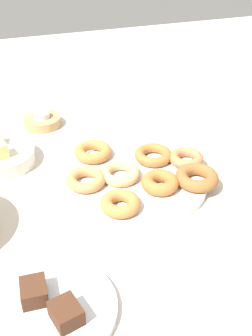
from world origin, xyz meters
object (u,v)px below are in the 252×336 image
object	(u,v)px
donut_6	(186,158)
donut_7	(160,182)
tealight	(42,115)
fruit_bowl	(0,157)
donut_3	(153,155)
candle_holder	(42,121)
cake_plate	(54,309)
donut_0	(120,173)
brownie_far	(34,292)
donut_4	(86,180)
donut_5	(93,152)
brownie_near	(66,313)
donut_2	(120,204)
donut_1	(197,178)
donut_plate	(138,180)

from	to	relation	value
donut_6	donut_7	world-z (taller)	donut_7
tealight	fruit_bowl	size ratio (longest dim) A/B	0.28
donut_3	candle_holder	distance (m)	0.36
donut_6	cake_plate	xyz separation A→B (m)	(-0.31, 0.37, -0.02)
cake_plate	candle_holder	bearing A→B (deg)	-7.10
donut_3	donut_6	world-z (taller)	same
donut_0	brownie_far	world-z (taller)	brownie_far
candle_holder	tealight	distance (m)	0.02
donut_3	donut_4	xyz separation A→B (m)	(-0.05, 0.18, 0.00)
donut_5	cake_plate	bearing A→B (deg)	157.42
donut_3	brownie_near	distance (m)	0.48
donut_2	candle_holder	bearing A→B (deg)	12.00
tealight	fruit_bowl	distance (m)	0.21
donut_7	donut_1	bearing A→B (deg)	-95.41
brownie_far	fruit_bowl	distance (m)	0.45
donut_plate	donut_2	xyz separation A→B (m)	(-0.10, 0.07, 0.02)
donut_0	donut_2	world-z (taller)	donut_2
brownie_near	cake_plate	bearing A→B (deg)	26.57
donut_1	donut_2	bearing A→B (deg)	100.08
donut_0	donut_7	xyz separation A→B (m)	(-0.06, -0.07, 0.00)
brownie_far	brownie_near	bearing A→B (deg)	-143.97
donut_6	brownie_far	xyz separation A→B (m)	(-0.29, 0.40, 0.00)
donut_0	donut_4	xyz separation A→B (m)	(0.00, 0.08, 0.00)
tealight	fruit_bowl	world-z (taller)	tealight
donut_0	donut_5	world-z (taller)	donut_5
donut_3	donut_7	distance (m)	0.12
donut_1	donut_4	size ratio (longest dim) A/B	1.09
tealight	brownie_near	bearing A→B (deg)	174.53
donut_2	cake_plate	world-z (taller)	donut_2
donut_plate	donut_6	xyz separation A→B (m)	(0.02, -0.13, 0.02)
donut_5	donut_1	bearing A→B (deg)	-132.83
donut_5	brownie_far	bearing A→B (deg)	152.93
donut_0	brownie_near	size ratio (longest dim) A/B	1.84
donut_1	donut_7	size ratio (longest dim) A/B	1.16
brownie_near	tealight	size ratio (longest dim) A/B	1.06
candle_holder	donut_3	bearing A→B (deg)	-141.87
brownie_near	donut_3	bearing A→B (deg)	-37.23
candle_holder	cake_plate	bearing A→B (deg)	172.90
tealight	donut_5	bearing A→B (deg)	-158.57
donut_6	donut_7	xyz separation A→B (m)	(-0.07, 0.10, 0.00)
donut_6	tealight	world-z (taller)	same
donut_1	donut_7	world-z (taller)	same
donut_6	candle_holder	distance (m)	0.44
donut_plate	donut_1	bearing A→B (deg)	-118.50
donut_0	donut_4	world-z (taller)	same
cake_plate	fruit_bowl	distance (m)	0.48
donut_0	donut_4	size ratio (longest dim) A/B	1.02
donut_5	tealight	xyz separation A→B (m)	(0.23, 0.09, 0.00)
brownie_near	candle_holder	size ratio (longest dim) A/B	0.48
tealight	donut_3	bearing A→B (deg)	-141.87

